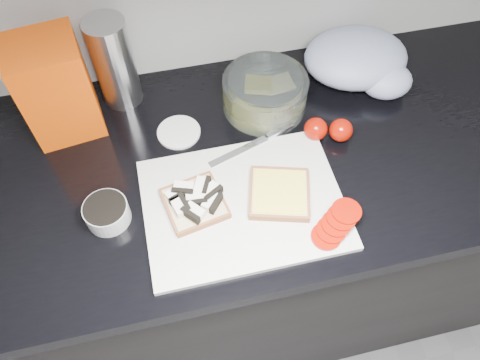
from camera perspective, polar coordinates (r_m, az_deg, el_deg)
The scene contains 14 objects.
base_cabinet at distance 1.43m, azimuth 0.45°, elevation -8.17°, with size 3.50×0.60×0.86m, color black.
countertop at distance 1.05m, azimuth 0.61°, elevation 2.61°, with size 3.50×0.64×0.04m, color black.
cutting_board at distance 0.95m, azimuth 0.41°, elevation -2.95°, with size 0.40×0.30×0.01m, color silver.
bread_left at distance 0.94m, azimuth -5.58°, elevation -2.64°, with size 0.14×0.14×0.04m.
bread_right at distance 0.95m, azimuth 4.82°, elevation -1.65°, with size 0.16×0.16×0.02m.
tomato_slices at distance 0.92m, azimuth 11.65°, elevation -5.26°, with size 0.12×0.11×0.03m.
knife at distance 1.04m, azimuth 2.77°, elevation 4.98°, with size 0.21×0.08×0.01m.
seed_tub at distance 0.95m, azimuth -15.95°, elevation -3.78°, with size 0.09×0.09×0.04m.
tub_lid at distance 1.07m, azimuth -7.47°, elevation 5.80°, with size 0.10×0.10×0.01m, color white.
glass_bowl at distance 1.09m, azimuth 3.04°, elevation 10.51°, with size 0.19×0.19×0.08m.
bread_bag at distance 1.07m, azimuth -21.53°, elevation 10.38°, with size 0.14×0.13×0.23m, color #D53A03.
steel_canister at distance 1.10m, azimuth -15.06°, elevation 13.60°, with size 0.09×0.09×0.22m, color #A5A6AA.
grocery_bag at distance 1.19m, azimuth 14.42°, elevation 13.89°, with size 0.27×0.24×0.11m.
whole_tomatoes at distance 1.06m, azimuth 10.71°, elevation 6.05°, with size 0.11×0.07×0.05m.
Camera 1 is at (-0.15, 0.60, 1.72)m, focal length 35.00 mm.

